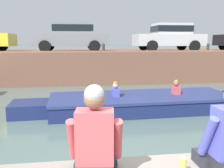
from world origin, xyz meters
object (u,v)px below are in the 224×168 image
Objects in this scene: motorboat_passing at (134,103)px; car_left_inner_grey at (71,36)px; person_seated_left at (95,143)px; car_centre_silver at (169,36)px; mooring_bollard_mid at (103,47)px; mooring_bollard_east at (208,47)px; bottle_drink at (183,167)px.

car_left_inner_grey reaches higher than motorboat_passing.
motorboat_passing is at bearing 73.48° from person_seated_left.
car_centre_silver is 4.15m from mooring_bollard_mid.
mooring_bollard_east reaches higher than person_seated_left.
mooring_bollard_east is 0.46× the size of person_seated_left.
motorboat_passing is 16.22× the size of mooring_bollard_mid.
person_seated_left reaches higher than motorboat_passing.
mooring_bollard_mid reaches higher than person_seated_left.
motorboat_passing is 5.26m from mooring_bollard_mid.
motorboat_passing is 7.48× the size of person_seated_left.
car_centre_silver reaches higher than motorboat_passing.
mooring_bollard_mid is 10.49m from bottle_drink.
mooring_bollard_mid is at bearing 83.80° from person_seated_left.
car_centre_silver reaches higher than mooring_bollard_east.
mooring_bollard_east is (5.15, 4.96, 1.68)m from motorboat_passing.
car_left_inner_grey is 9.13× the size of mooring_bollard_east.
bottle_drink is at bearing -97.48° from motorboat_passing.
person_seated_left is at bearing 176.18° from bottle_drink.
mooring_bollard_east is at bearing 60.64° from bottle_drink.
mooring_bollard_east is 12.41m from person_seated_left.
car_left_inner_grey is 7.38m from mooring_bollard_east.
bottle_drink is (-0.24, -10.45, -0.97)m from mooring_bollard_mid.
mooring_bollard_mid is 2.18× the size of bottle_drink.
mooring_bollard_east is at bearing -35.74° from car_centre_silver.
mooring_bollard_mid is at bearing -37.47° from car_left_inner_grey.
bottle_drink is (-5.88, -10.45, -0.97)m from mooring_bollard_east.
mooring_bollard_east reaches higher than motorboat_passing.
car_left_inner_grey is 4.21× the size of person_seated_left.
mooring_bollard_east is at bearing 56.93° from person_seated_left.
mooring_bollard_east is 12.02m from bottle_drink.
motorboat_passing is 1.78× the size of car_left_inner_grey.
person_seated_left is at bearing -87.61° from car_left_inner_grey.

